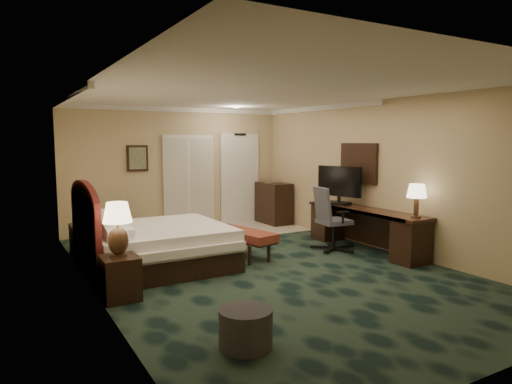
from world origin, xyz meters
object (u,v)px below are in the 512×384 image
lamp_near (118,229)px  desk_chair (334,219)px  ottoman (246,328)px  desk (365,229)px  tv (339,185)px  minibar (274,203)px  nightstand_near (120,278)px  lamp_far (83,206)px  nightstand_far (84,240)px  bed_bench (243,243)px  bed (159,247)px

lamp_near → desk_chair: (3.97, 0.64, -0.30)m
ottoman → desk: bearing=32.2°
ottoman → desk_chair: desk_chair is taller
tv → minibar: 2.50m
tv → nightstand_near: bearing=177.8°
lamp_near → ottoman: 2.23m
lamp_far → desk: lamp_far is taller
lamp_far → ottoman: bearing=-80.8°
nightstand_far → ottoman: (0.72, -4.49, -0.08)m
desk_chair → bed_bench: bearing=170.8°
nightstand_near → nightstand_far: size_ratio=1.01×
nightstand_far → desk: desk is taller
tv → desk_chair: size_ratio=0.82×
bed → desk_chair: (3.09, -0.49, 0.26)m
tv → desk_chair: (-0.44, -0.40, -0.54)m
bed_bench → desk_chair: (1.62, -0.46, 0.35)m
nightstand_far → desk_chair: 4.40m
minibar → nightstand_near: bearing=-141.9°
lamp_near → lamp_far: size_ratio=1.03×
nightstand_near → tv: size_ratio=0.58×
nightstand_far → nightstand_near: bearing=-90.0°
bed → nightstand_far: size_ratio=3.77×
tv → minibar: bearing=73.0°
desk_chair → minibar: size_ratio=1.18×
nightstand_far → tv: size_ratio=0.57×
ottoman → bed: bearing=87.0°
nightstand_near → lamp_far: (-0.00, 2.53, 0.59)m
bed → desk: desk is taller
nightstand_far → lamp_far: bearing=-118.9°
bed → nightstand_near: bearing=-127.1°
ottoman → lamp_far: bearing=99.2°
lamp_near → bed_bench: size_ratio=0.51×
nightstand_far → ottoman: bearing=-80.9°
nightstand_far → desk: size_ratio=0.21×
bed → lamp_far: (-0.89, 1.37, 0.54)m
desk_chair → minibar: 2.86m
nightstand_far → desk_chair: (3.97, -1.86, 0.31)m
lamp_near → tv: 4.54m
ottoman → desk: 4.43m
nightstand_near → tv: 4.62m
desk_chair → nightstand_far: bearing=161.4°
desk → tv: size_ratio=2.77×
bed → bed_bench: (1.46, -0.03, -0.10)m
desk → tv: (-0.05, 0.67, 0.74)m
lamp_near → bed_bench: (2.34, 1.09, -0.65)m
nightstand_near → minibar: (4.46, 3.50, 0.22)m
nightstand_near → bed_bench: bearing=25.8°
tv → desk_chair: tv is taller
desk → nightstand_far: bearing=154.5°
lamp_far → desk_chair: lamp_far is taller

